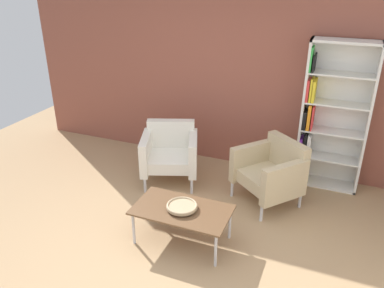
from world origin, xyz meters
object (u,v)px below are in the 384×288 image
Objects in this scene: bookshelf_tall at (329,118)px; coffee_table_low at (182,212)px; decorative_bowl at (182,206)px; armchair_spare_guest at (170,152)px; armchair_corner_red at (272,171)px.

coffee_table_low is (-1.23, -1.82, -0.56)m from bookshelf_tall.
bookshelf_tall reaches higher than decorative_bowl.
coffee_table_low is 0.07m from decorative_bowl.
armchair_spare_guest is (-1.90, -0.68, -0.51)m from bookshelf_tall.
bookshelf_tall reaches higher than armchair_corner_red.
coffee_table_low is 1.32m from armchair_spare_guest.
decorative_bowl is 1.32m from armchair_spare_guest.
armchair_spare_guest is at bearing -160.22° from bookshelf_tall.
bookshelf_tall is 1.02m from armchair_corner_red.
armchair_corner_red and armchair_spare_guest have the same top height.
armchair_corner_red reaches higher than decorative_bowl.
coffee_table_low is 1.05× the size of armchair_corner_red.
decorative_bowl is 0.34× the size of armchair_corner_red.
bookshelf_tall is 2.27m from coffee_table_low.
bookshelf_tall is at bearing 56.01° from coffee_table_low.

